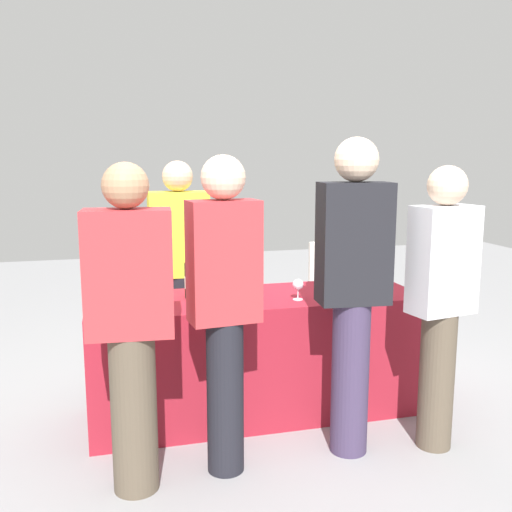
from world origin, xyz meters
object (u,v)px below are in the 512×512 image
object	(u,v)px
wine_glass_1	(254,283)
guest_3	(441,297)
ice_bucket	(129,288)
menu_board	(341,297)
wine_glass_3	(335,282)
wine_bottle_5	(359,268)
wine_glass_2	(298,285)
wine_bottle_4	(246,274)
guest_0	(131,320)
wine_bottle_3	(214,275)
guest_2	(353,284)
server_pouring	(180,266)
wine_bottle_2	(191,280)
wine_glass_0	(229,285)
wine_bottle_1	(152,281)
wine_bottle_0	(119,280)
guest_1	(224,302)

from	to	relation	value
wine_glass_1	guest_3	size ratio (longest dim) A/B	0.09
ice_bucket	menu_board	distance (m)	2.00
wine_glass_3	wine_bottle_5	bearing A→B (deg)	41.06
wine_glass_2	wine_glass_1	bearing A→B (deg)	166.71
wine_bottle_4	wine_bottle_5	xyz separation A→B (m)	(0.76, -0.02, 0.00)
guest_0	wine_bottle_3	bearing A→B (deg)	60.71
wine_bottle_5	guest_2	distance (m)	0.79
guest_3	menu_board	bearing A→B (deg)	76.12
wine_glass_1	server_pouring	distance (m)	0.80
wine_bottle_3	guest_3	size ratio (longest dim) A/B	0.21
wine_bottle_2	menu_board	world-z (taller)	wine_bottle_2
wine_glass_0	wine_bottle_1	bearing A→B (deg)	163.22
wine_glass_0	menu_board	bearing A→B (deg)	40.46
wine_bottle_1	wine_bottle_5	bearing A→B (deg)	1.28
menu_board	server_pouring	bearing A→B (deg)	-173.22
wine_bottle_2	wine_glass_1	size ratio (longest dim) A/B	2.17
wine_glass_1	wine_bottle_0	bearing A→B (deg)	165.98
wine_bottle_0	guest_3	bearing A→B (deg)	-25.14
wine_bottle_0	wine_bottle_1	distance (m)	0.19
wine_bottle_2	guest_0	distance (m)	0.84
server_pouring	guest_3	xyz separation A→B (m)	(1.24, -1.30, 0.01)
wine_bottle_0	guest_0	world-z (taller)	guest_0
wine_bottle_2	wine_glass_2	world-z (taller)	wine_bottle_2
wine_bottle_2	server_pouring	world-z (taller)	server_pouring
ice_bucket	guest_0	xyz separation A→B (m)	(-0.02, -0.63, -0.01)
server_pouring	guest_3	bearing A→B (deg)	133.95
wine_glass_3	guest_3	distance (m)	0.67
wine_bottle_3	wine_glass_1	distance (m)	0.29
wine_glass_2	wine_glass_0	bearing A→B (deg)	167.46
wine_bottle_5	guest_3	size ratio (longest dim) A/B	0.21
wine_bottle_1	guest_0	bearing A→B (deg)	-101.76
guest_2	guest_3	xyz separation A→B (m)	(0.48, -0.07, -0.08)
wine_glass_2	ice_bucket	distance (m)	0.98
wine_glass_3	guest_0	world-z (taller)	guest_0
wine_bottle_0	guest_0	size ratio (longest dim) A/B	0.21
guest_3	ice_bucket	bearing A→B (deg)	148.96
wine_bottle_1	guest_3	size ratio (longest dim) A/B	0.21
wine_bottle_1	guest_3	world-z (taller)	guest_3
wine_glass_2	guest_1	world-z (taller)	guest_1
server_pouring	wine_bottle_3	bearing A→B (deg)	107.49
wine_bottle_4	server_pouring	world-z (taller)	server_pouring
wine_glass_0	ice_bucket	bearing A→B (deg)	179.66
wine_bottle_4	ice_bucket	xyz separation A→B (m)	(-0.73, -0.18, -0.01)
wine_bottle_4	wine_glass_0	size ratio (longest dim) A/B	2.34
wine_glass_0	guest_3	bearing A→B (deg)	-30.82
wine_bottle_2	wine_glass_3	xyz separation A→B (m)	(0.86, -0.18, -0.02)
wine_glass_2	wine_bottle_2	bearing A→B (deg)	160.91
wine_bottle_3	guest_2	bearing A→B (deg)	-50.32
wine_bottle_4	menu_board	xyz separation A→B (m)	(0.99, 0.78, -0.40)
guest_0	guest_2	size ratio (longest dim) A/B	0.93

